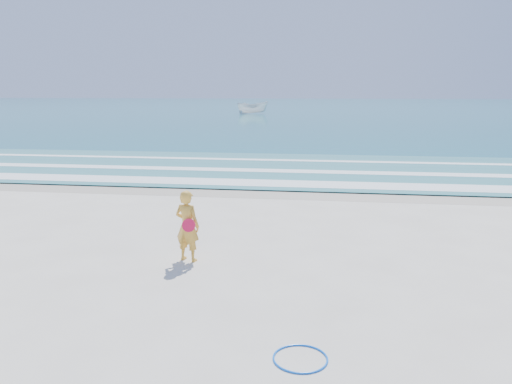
# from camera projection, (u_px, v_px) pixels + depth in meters

# --- Properties ---
(ground) EXTENTS (400.00, 400.00, 0.00)m
(ground) POSITION_uv_depth(u_px,v_px,m) (225.00, 298.00, 8.35)
(ground) COLOR silver
(ground) RESTS_ON ground
(wet_sand) EXTENTS (400.00, 2.40, 0.00)m
(wet_sand) POSITION_uv_depth(u_px,v_px,m) (278.00, 192.00, 17.08)
(wet_sand) COLOR #B2A893
(wet_sand) RESTS_ON ground
(ocean) EXTENTS (400.00, 190.00, 0.04)m
(ocean) POSITION_uv_depth(u_px,v_px,m) (321.00, 106.00, 110.18)
(ocean) COLOR #19727F
(ocean) RESTS_ON ground
(shallow) EXTENTS (400.00, 10.00, 0.01)m
(shallow) POSITION_uv_depth(u_px,v_px,m) (290.00, 168.00, 21.92)
(shallow) COLOR #59B7AD
(shallow) RESTS_ON ocean
(foam_near) EXTENTS (400.00, 1.40, 0.01)m
(foam_near) POSITION_uv_depth(u_px,v_px,m) (282.00, 183.00, 18.33)
(foam_near) COLOR white
(foam_near) RESTS_ON shallow
(foam_mid) EXTENTS (400.00, 0.90, 0.01)m
(foam_mid) POSITION_uv_depth(u_px,v_px,m) (288.00, 171.00, 21.14)
(foam_mid) COLOR white
(foam_mid) RESTS_ON shallow
(foam_far) EXTENTS (400.00, 0.60, 0.01)m
(foam_far) POSITION_uv_depth(u_px,v_px,m) (294.00, 160.00, 24.35)
(foam_far) COLOR white
(foam_far) RESTS_ON shallow
(hoop) EXTENTS (0.87, 0.87, 0.03)m
(hoop) POSITION_uv_depth(u_px,v_px,m) (300.00, 358.00, 6.44)
(hoop) COLOR blue
(hoop) RESTS_ON ground
(boat) EXTENTS (4.90, 3.35, 1.77)m
(boat) POSITION_uv_depth(u_px,v_px,m) (253.00, 108.00, 72.38)
(boat) COLOR silver
(boat) RESTS_ON ocean
(woman) EXTENTS (0.61, 0.49, 1.46)m
(woman) POSITION_uv_depth(u_px,v_px,m) (187.00, 226.00, 10.05)
(woman) COLOR gold
(woman) RESTS_ON ground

